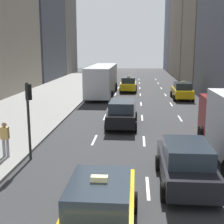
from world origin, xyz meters
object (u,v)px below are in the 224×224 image
object	(u,v)px
sedan_silver_behind	(186,164)
sedan_black_near	(122,113)
taxi_lead	(100,208)
taxi_third	(128,84)
taxi_second	(182,91)
traffic_light_pole	(29,108)
pedestrian_mid_block	(5,138)
city_bus	(102,79)

from	to	relation	value
sedan_silver_behind	sedan_black_near	bearing A→B (deg)	107.07
taxi_lead	taxi_third	xyz separation A→B (m)	(0.00, 29.78, 0.00)
taxi_lead	taxi_second	world-z (taller)	same
taxi_second	taxi_third	bearing A→B (deg)	135.70
taxi_second	traffic_light_pole	world-z (taller)	traffic_light_pole
taxi_second	pedestrian_mid_block	distance (m)	21.46
taxi_third	taxi_second	bearing A→B (deg)	-44.30
city_bus	taxi_second	bearing A→B (deg)	-15.48
taxi_third	city_bus	xyz separation A→B (m)	(-2.81, -3.14, 0.91)
taxi_lead	sedan_black_near	size ratio (longest dim) A/B	0.88
taxi_third	sedan_black_near	distance (m)	17.14
traffic_light_pole	city_bus	bearing A→B (deg)	86.86
pedestrian_mid_block	city_bus	bearing A→B (deg)	83.88
taxi_second	traffic_light_pole	size ratio (longest dim) A/B	1.22
taxi_third	pedestrian_mid_block	xyz separation A→B (m)	(-5.06, -24.09, 0.19)
sedan_silver_behind	traffic_light_pole	distance (m)	7.33
sedan_black_near	taxi_second	bearing A→B (deg)	64.37
traffic_light_pole	taxi_second	bearing A→B (deg)	62.56
taxi_third	sedan_black_near	world-z (taller)	taxi_third
taxi_second	pedestrian_mid_block	size ratio (longest dim) A/B	2.67
sedan_black_near	sedan_silver_behind	world-z (taller)	sedan_black_near
sedan_silver_behind	city_bus	distance (m)	23.81
taxi_second	taxi_third	distance (m)	7.83
sedan_black_near	sedan_silver_behind	distance (m)	9.54
sedan_black_near	pedestrian_mid_block	world-z (taller)	pedestrian_mid_block
pedestrian_mid_block	sedan_black_near	bearing A→B (deg)	53.96
taxi_second	sedan_silver_behind	xyz separation A→B (m)	(-2.80, -20.79, -0.01)
sedan_black_near	traffic_light_pole	distance (m)	7.94
sedan_black_near	sedan_silver_behind	size ratio (longest dim) A/B	1.13
taxi_third	pedestrian_mid_block	bearing A→B (deg)	-101.86
taxi_third	city_bus	bearing A→B (deg)	-131.88
taxi_second	sedan_black_near	bearing A→B (deg)	-115.63
city_bus	sedan_black_near	bearing A→B (deg)	-78.64
sedan_silver_behind	city_bus	size ratio (longest dim) A/B	0.38
taxi_lead	traffic_light_pole	distance (m)	7.28
taxi_third	traffic_light_pole	world-z (taller)	traffic_light_pole
pedestrian_mid_block	taxi_lead	bearing A→B (deg)	-48.39
taxi_lead	sedan_black_near	bearing A→B (deg)	90.00
sedan_silver_behind	traffic_light_pole	size ratio (longest dim) A/B	1.23
pedestrian_mid_block	traffic_light_pole	xyz separation A→B (m)	(1.11, 0.23, 1.34)
taxi_lead	sedan_black_near	world-z (taller)	taxi_lead
sedan_silver_behind	city_bus	bearing A→B (deg)	103.64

